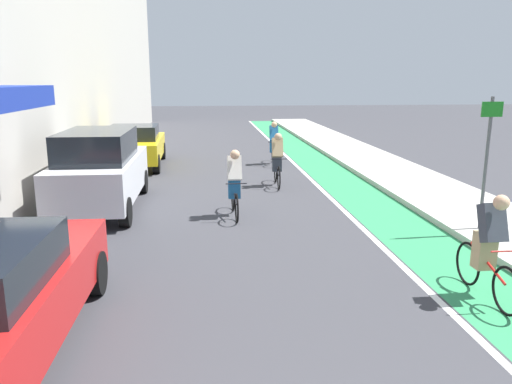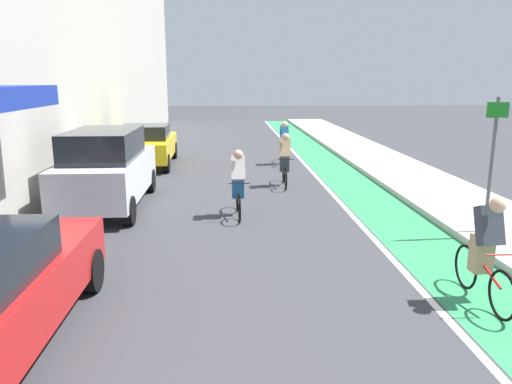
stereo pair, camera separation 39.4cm
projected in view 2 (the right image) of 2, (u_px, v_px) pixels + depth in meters
The scene contains 11 objects.
ground_plane at pixel (236, 176), 16.73m from camera, with size 87.07×87.07×0.00m, color #38383D.
bike_lane_paint at pixel (329, 165), 18.89m from camera, with size 1.60×39.58×0.00m, color #2D8451.
lane_divider_stripe at pixel (306, 165), 18.83m from camera, with size 0.12×39.58×0.00m, color white.
sidewalk_right at pixel (384, 163), 18.99m from camera, with size 2.60×39.58×0.14m, color #A8A59E.
parked_suv_white at pixel (107, 168), 12.47m from camera, with size 1.83×4.46×1.98m.
parked_sedan_yellow_cab at pixel (146, 145), 18.61m from camera, with size 2.04×4.34×1.53m.
cyclist_lead at pixel (486, 249), 7.16m from camera, with size 0.48×1.74×1.63m.
cyclist_mid at pixel (238, 183), 11.72m from camera, with size 0.48×1.73×1.62m.
cyclist_trailing at pixel (285, 160), 15.03m from camera, with size 0.48×1.75×1.63m.
cyclist_far at pixel (284, 143), 18.88m from camera, with size 0.48×1.75×1.63m.
street_sign_post at pixel (493, 153), 9.91m from camera, with size 0.44×0.07×2.72m.
Camera 2 is at (-0.32, -0.65, 3.21)m, focal length 35.09 mm.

